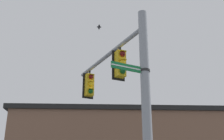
% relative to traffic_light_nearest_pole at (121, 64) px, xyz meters
% --- Properties ---
extents(signal_pole, '(0.31, 0.31, 7.25)m').
position_rel_traffic_light_nearest_pole_xyz_m(signal_pole, '(-0.05, 1.59, -2.22)').
color(signal_pole, gray).
rests_on(signal_pole, ground).
extents(mast_arm, '(0.34, 5.45, 0.17)m').
position_rel_traffic_light_nearest_pole_xyz_m(mast_arm, '(0.04, -1.13, 0.78)').
color(mast_arm, gray).
extents(traffic_light_nearest_pole, '(0.54, 0.49, 1.31)m').
position_rel_traffic_light_nearest_pole_xyz_m(traffic_light_nearest_pole, '(0.00, 0.00, 0.00)').
color(traffic_light_nearest_pole, black).
extents(traffic_light_mid_inner, '(0.54, 0.49, 1.31)m').
position_rel_traffic_light_nearest_pole_xyz_m(traffic_light_mid_inner, '(0.09, -2.93, 0.00)').
color(traffic_light_mid_inner, black).
extents(street_name_sign, '(1.42, 0.35, 0.22)m').
position_rel_traffic_light_nearest_pole_xyz_m(street_name_sign, '(0.26, 1.60, -0.83)').
color(street_name_sign, '#147238').
extents(bird_flying, '(0.25, 0.33, 0.11)m').
position_rel_traffic_light_nearest_pole_xyz_m(bird_flying, '(-0.23, -2.69, 3.02)').
color(bird_flying, black).
extents(tree_by_storefront, '(3.18, 3.18, 6.41)m').
position_rel_traffic_light_nearest_pole_xyz_m(tree_by_storefront, '(-5.03, -9.29, -1.08)').
color(tree_by_storefront, '#4C3823').
rests_on(tree_by_storefront, ground).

